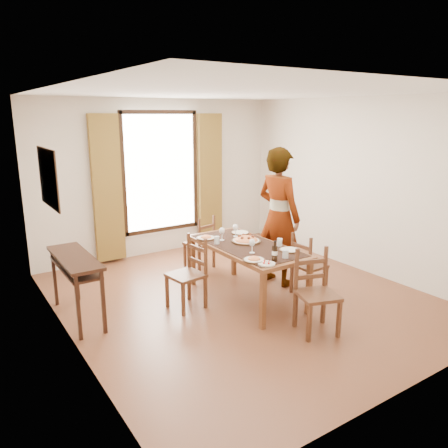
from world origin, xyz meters
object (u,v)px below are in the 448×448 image
man (279,217)px  pasta_platter (246,238)px  dining_table (247,250)px  console_table (75,265)px

man → pasta_platter: (-0.66, -0.11, -0.19)m
dining_table → pasta_platter: size_ratio=4.40×
console_table → dining_table: bearing=-17.2°
console_table → man: (2.80, -0.42, 0.32)m
pasta_platter → console_table: bearing=166.1°
man → pasta_platter: size_ratio=5.00×
console_table → dining_table: console_table is taller
dining_table → man: man is taller
dining_table → pasta_platter: 0.18m
dining_table → man: 0.83m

